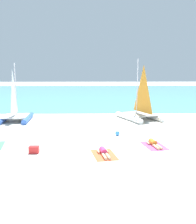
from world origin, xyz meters
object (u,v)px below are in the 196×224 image
Objects in this scene: towel_center_right at (154,146)px; sunbather_center_right at (154,143)px; sailboat_white at (140,110)px; beach_ball at (117,133)px; sailboat_blue at (16,113)px; towel_center_left at (104,155)px; sunbather_center_left at (104,152)px; cooler_box at (34,150)px.

sunbather_center_right reaches higher than towel_center_right.
sailboat_white is 5.99m from beach_ball.
sailboat_blue is 2.51× the size of towel_center_left.
towel_center_right is at bearing -90.00° from sunbather_center_right.
sailboat_blue is 16.02× the size of beach_ball.
towel_center_left is at bearing -152.29° from towel_center_right.
sailboat_blue reaches higher than beach_ball.
sunbather_center_right reaches higher than towel_center_left.
sailboat_white is at bearing 69.77° from towel_center_left.
sunbather_center_left is 3.27m from sunbather_center_right.
towel_center_right is at bearing 10.06° from cooler_box.
cooler_box reaches higher than beach_ball.
beach_ball is (-2.41, -5.45, -0.62)m from sailboat_white.
beach_ball is at bearing 75.12° from towel_center_left.
sunbather_center_right is 6.59m from cooler_box.
sunbather_center_right is at bearing -39.90° from sailboat_blue.
sunbather_center_left is 3.13× the size of cooler_box.
sunbather_center_right is at bearing 17.27° from sunbather_center_left.
cooler_box is at bearing -150.22° from sailboat_white.
towel_center_right is 0.14m from sunbather_center_right.
sunbather_center_left reaches higher than towel_center_left.
sunbather_center_right is (-0.01, 0.07, 0.13)m from towel_center_right.
towel_center_left is 1.21× the size of sunbather_center_right.
sunbather_center_right is 5.27× the size of beach_ball.
cooler_box is at bearing 164.75° from sunbather_center_left.
sunbather_center_left and sunbather_center_right have the same top height.
sailboat_blue reaches higher than sunbather_center_right.
sailboat_blue is at bearing 128.35° from towel_center_left.
sailboat_white is 10.38m from sailboat_blue.
cooler_box is at bearing 174.16° from towel_center_left.
towel_center_left is 3.80× the size of cooler_box.
towel_center_left is at bearing -5.84° from cooler_box.
towel_center_right is 3.80× the size of cooler_box.
sunbather_center_left is 3.93m from beach_ball.
cooler_box reaches higher than towel_center_right.
towel_center_left is 1.21× the size of sunbather_center_left.
sunbather_center_right is (2.88, 1.58, 0.13)m from towel_center_left.
sailboat_white is 3.28× the size of sunbather_center_left.
sailboat_white reaches higher than towel_center_right.
beach_ball reaches higher than towel_center_left.
sailboat_blue is 11.20m from towel_center_left.
sailboat_white is at bearing -0.71° from sailboat_blue.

